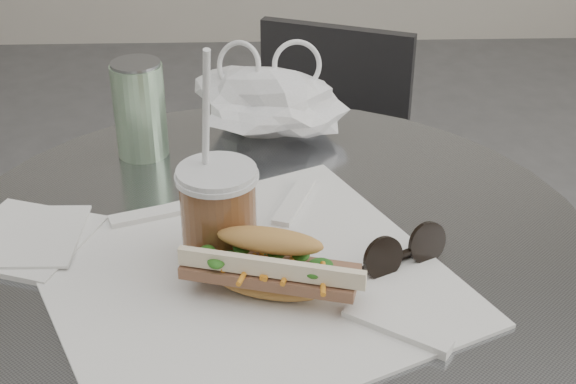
{
  "coord_description": "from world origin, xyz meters",
  "views": [
    {
      "loc": [
        -0.0,
        -0.57,
        1.24
      ],
      "look_at": [
        0.03,
        0.22,
        0.79
      ],
      "focal_mm": 50.0,
      "sensor_mm": 36.0,
      "label": 1
    }
  ],
  "objects_px": {
    "sunglasses": "(404,253)",
    "banh_mi": "(270,265)",
    "chair_far": "(310,242)",
    "drink_can": "(140,109)",
    "iced_coffee": "(219,216)"
  },
  "relations": [
    {
      "from": "sunglasses",
      "to": "banh_mi",
      "type": "bearing_deg",
      "value": 170.68
    },
    {
      "from": "chair_far",
      "to": "drink_can",
      "type": "height_order",
      "value": "drink_can"
    },
    {
      "from": "banh_mi",
      "to": "chair_far",
      "type": "bearing_deg",
      "value": 98.49
    },
    {
      "from": "sunglasses",
      "to": "iced_coffee",
      "type": "bearing_deg",
      "value": 148.93
    },
    {
      "from": "iced_coffee",
      "to": "banh_mi",
      "type": "bearing_deg",
      "value": -48.22
    },
    {
      "from": "banh_mi",
      "to": "sunglasses",
      "type": "xyz_separation_m",
      "value": [
        0.14,
        0.05,
        -0.02
      ]
    },
    {
      "from": "iced_coffee",
      "to": "chair_far",
      "type": "bearing_deg",
      "value": 77.81
    },
    {
      "from": "chair_far",
      "to": "iced_coffee",
      "type": "height_order",
      "value": "iced_coffee"
    },
    {
      "from": "sunglasses",
      "to": "drink_can",
      "type": "distance_m",
      "value": 0.42
    },
    {
      "from": "banh_mi",
      "to": "sunglasses",
      "type": "relative_size",
      "value": 2.28
    },
    {
      "from": "chair_far",
      "to": "sunglasses",
      "type": "height_order",
      "value": "sunglasses"
    },
    {
      "from": "banh_mi",
      "to": "sunglasses",
      "type": "bearing_deg",
      "value": 33.85
    },
    {
      "from": "chair_far",
      "to": "banh_mi",
      "type": "distance_m",
      "value": 0.84
    },
    {
      "from": "sunglasses",
      "to": "drink_can",
      "type": "bearing_deg",
      "value": 110.35
    },
    {
      "from": "sunglasses",
      "to": "drink_can",
      "type": "height_order",
      "value": "drink_can"
    }
  ]
}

